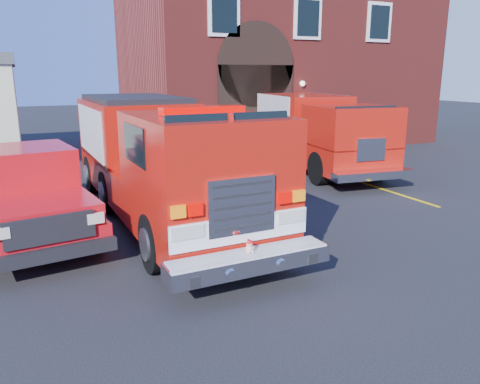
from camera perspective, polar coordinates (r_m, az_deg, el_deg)
name	(u,v)px	position (r m, az deg, el deg)	size (l,w,h in m)	color
ground	(218,235)	(10.92, -2.66, -5.21)	(100.00, 100.00, 0.00)	black
parking_stripe_near	(401,195)	(15.23, 19.05, -0.35)	(0.12, 3.00, 0.01)	#DCAD0B
parking_stripe_mid	(342,176)	(17.44, 12.28, 1.89)	(0.12, 3.00, 0.01)	#DCAD0B
parking_stripe_far	(298,162)	(19.86, 7.08, 3.60)	(0.12, 3.00, 0.01)	#DCAD0B
fire_station	(272,62)	(26.82, 3.91, 15.53)	(15.20, 10.20, 8.45)	maroon
fire_engine	(160,158)	(12.02, -9.76, 4.14)	(2.99, 9.89, 3.03)	black
pickup_truck	(22,192)	(11.88, -25.00, -0.05)	(3.09, 6.55, 2.06)	black
secondary_truck	(312,129)	(18.81, 8.75, 7.64)	(3.72, 8.90, 2.80)	black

